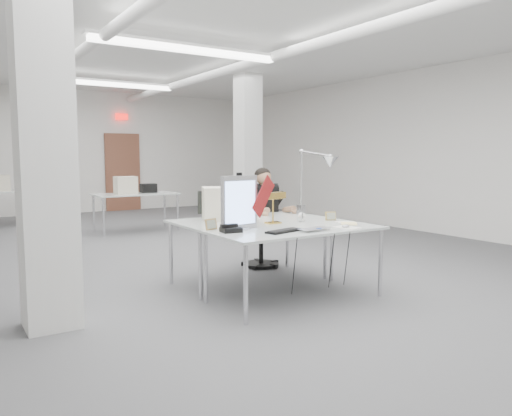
{
  "coord_description": "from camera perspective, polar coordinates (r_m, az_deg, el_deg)",
  "views": [
    {
      "loc": [
        -3.08,
        -6.57,
        1.5
      ],
      "look_at": [
        -0.17,
        -2.0,
        0.93
      ],
      "focal_mm": 35.0,
      "sensor_mm": 36.0,
      "label": 1
    }
  ],
  "objects": [
    {
      "name": "room_shell",
      "position": [
        7.39,
        -7.66,
        7.46
      ],
      "size": [
        10.04,
        14.04,
        3.24
      ],
      "color": "#515154",
      "rests_on": "ground"
    },
    {
      "name": "seated_person",
      "position": [
        6.64,
        0.83,
        0.82
      ],
      "size": [
        0.62,
        0.71,
        0.92
      ],
      "primitive_type": null,
      "rotation": [
        0.0,
        0.0,
        -0.23
      ],
      "color": "black",
      "rests_on": "office_chair"
    },
    {
      "name": "laptop",
      "position": [
        4.96,
        7.21,
        -2.51
      ],
      "size": [
        0.38,
        0.27,
        0.03
      ],
      "primitive_type": "imported",
      "rotation": [
        0.0,
        0.0,
        0.11
      ],
      "color": "#B6B6BB",
      "rests_on": "desk_main"
    },
    {
      "name": "desk_phone",
      "position": [
        4.88,
        -2.89,
        -2.5
      ],
      "size": [
        0.2,
        0.19,
        0.05
      ],
      "primitive_type": "cube",
      "rotation": [
        0.0,
        0.0,
        -0.13
      ],
      "color": "black",
      "rests_on": "desk_main"
    },
    {
      "name": "architect_lamp",
      "position": [
        6.16,
        6.61,
        2.86
      ],
      "size": [
        0.46,
        0.67,
        0.82
      ],
      "primitive_type": null,
      "rotation": [
        0.0,
        0.0,
        -0.41
      ],
      "color": "#B9B9BE",
      "rests_on": "desk_second"
    },
    {
      "name": "paper_stack_c",
      "position": [
        5.67,
        10.18,
        -1.6
      ],
      "size": [
        0.25,
        0.21,
        0.01
      ],
      "primitive_type": "cube",
      "rotation": [
        0.0,
        0.0,
        -0.31
      ],
      "color": "silver",
      "rests_on": "desk_main"
    },
    {
      "name": "monitor",
      "position": [
        5.03,
        -1.92,
        0.62
      ],
      "size": [
        0.44,
        0.11,
        0.55
      ],
      "primitive_type": "cube",
      "rotation": [
        0.0,
        0.0,
        0.15
      ],
      "color": "#B1B1B6",
      "rests_on": "desk_main"
    },
    {
      "name": "paper_stack_a",
      "position": [
        5.26,
        10.29,
        -2.21
      ],
      "size": [
        0.23,
        0.29,
        0.01
      ],
      "primitive_type": "cube",
      "rotation": [
        0.0,
        0.0,
        0.17
      ],
      "color": "silver",
      "rests_on": "desk_main"
    },
    {
      "name": "bg_desk_a",
      "position": [
        10.14,
        -13.58,
        1.56
      ],
      "size": [
        1.6,
        0.8,
        0.02
      ],
      "primitive_type": "cube",
      "color": "silver",
      "rests_on": "room_shell"
    },
    {
      "name": "keyboard",
      "position": [
        4.89,
        3.23,
        -2.64
      ],
      "size": [
        0.44,
        0.24,
        0.02
      ],
      "primitive_type": "cube",
      "rotation": [
        0.0,
        0.0,
        0.25
      ],
      "color": "black",
      "rests_on": "desk_main"
    },
    {
      "name": "desk_second",
      "position": [
        5.89,
        -0.74,
        -1.37
      ],
      "size": [
        1.8,
        0.9,
        0.02
      ],
      "primitive_type": "cube",
      "color": "silver",
      "rests_on": "room_shell"
    },
    {
      "name": "paper_stack_b",
      "position": [
        5.56,
        10.58,
        -1.75
      ],
      "size": [
        0.28,
        0.29,
        0.01
      ],
      "primitive_type": "cube",
      "rotation": [
        0.0,
        0.0,
        -0.71
      ],
      "color": "#FCE597",
      "rests_on": "desk_main"
    },
    {
      "name": "mouse",
      "position": [
        5.24,
        10.22,
        -2.05
      ],
      "size": [
        0.11,
        0.09,
        0.04
      ],
      "primitive_type": "ellipsoid",
      "rotation": [
        0.0,
        0.0,
        0.41
      ],
      "color": "#B7B7BC",
      "rests_on": "desk_main"
    },
    {
      "name": "picture_frame_left",
      "position": [
        5.05,
        -5.16,
        -1.85
      ],
      "size": [
        0.15,
        0.07,
        0.11
      ],
      "primitive_type": "cube",
      "rotation": [
        -0.21,
        0.0,
        0.24
      ],
      "color": "tan",
      "rests_on": "desk_main"
    },
    {
      "name": "picture_frame_right",
      "position": [
        5.82,
        8.52,
        -0.91
      ],
      "size": [
        0.13,
        0.07,
        0.1
      ],
      "primitive_type": "cube",
      "rotation": [
        -0.21,
        0.0,
        -0.35
      ],
      "color": "tan",
      "rests_on": "desk_main"
    },
    {
      "name": "bankers_lamp",
      "position": [
        5.48,
        1.96,
        0.04
      ],
      "size": [
        0.33,
        0.2,
        0.35
      ],
      "primitive_type": null,
      "rotation": [
        0.0,
        0.0,
        0.26
      ],
      "color": "gold",
      "rests_on": "desk_main"
    },
    {
      "name": "pennant",
      "position": [
        5.14,
        0.87,
        1.35
      ],
      "size": [
        0.38,
        0.17,
        0.44
      ],
      "primitive_type": "cube",
      "rotation": [
        0.0,
        -0.87,
        0.39
      ],
      "color": "maroon",
      "rests_on": "monitor"
    },
    {
      "name": "desk_main",
      "position": [
        5.16,
        4.54,
        -2.45
      ],
      "size": [
        1.8,
        0.9,
        0.02
      ],
      "primitive_type": "cube",
      "color": "silver",
      "rests_on": "room_shell"
    },
    {
      "name": "office_chair",
      "position": [
        6.72,
        0.59,
        -2.13
      ],
      "size": [
        0.65,
        0.65,
        1.1
      ],
      "primitive_type": null,
      "rotation": [
        0.0,
        0.0,
        -0.23
      ],
      "color": "black",
      "rests_on": "room_shell"
    },
    {
      "name": "bg_desk_b",
      "position": [
        11.86,
        -26.28,
        1.72
      ],
      "size": [
        1.6,
        0.8,
        0.02
      ],
      "primitive_type": "cube",
      "color": "silver",
      "rests_on": "room_shell"
    },
    {
      "name": "beige_monitor",
      "position": [
        5.8,
        -4.09,
        0.51
      ],
      "size": [
        0.51,
        0.5,
        0.38
      ],
      "primitive_type": "cube",
      "rotation": [
        0.0,
        0.0,
        -0.38
      ],
      "color": "beige",
      "rests_on": "desk_second"
    },
    {
      "name": "desk_clock",
      "position": [
        5.66,
        5.23,
        -1.07
      ],
      "size": [
        0.11,
        0.08,
        0.11
      ],
      "primitive_type": "cylinder",
      "rotation": [
        1.57,
        0.0,
        0.43
      ],
      "color": "silver",
      "rests_on": "desk_main"
    }
  ]
}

